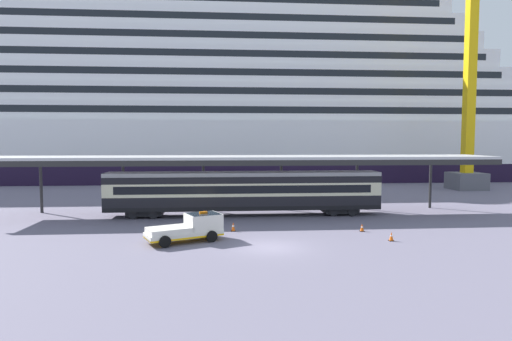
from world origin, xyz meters
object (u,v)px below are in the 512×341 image
object	(u,v)px
traffic_cone_far	(233,227)
dockside_crane	(473,48)
cruise_ship	(162,104)
traffic_cone_mid	(362,228)
traffic_cone_near	(391,236)
service_truck	(191,227)
train_carriage	(244,191)

from	to	relation	value
traffic_cone_far	dockside_crane	xyz separation A→B (m)	(34.60, 26.18, 19.71)
traffic_cone_far	dockside_crane	world-z (taller)	dockside_crane
cruise_ship	traffic_cone_mid	xyz separation A→B (m)	(22.23, -51.23, -13.73)
cruise_ship	dockside_crane	bearing A→B (deg)	-27.33
traffic_cone_mid	dockside_crane	world-z (taller)	dockside_crane
traffic_cone_near	cruise_ship	bearing A→B (deg)	113.12
service_truck	traffic_cone_far	size ratio (longest dim) A/B	7.83
traffic_cone_mid	dockside_crane	xyz separation A→B (m)	(24.62, 27.01, 19.77)
traffic_cone_far	cruise_ship	bearing A→B (deg)	103.66
service_truck	traffic_cone_near	size ratio (longest dim) A/B	8.53
cruise_ship	service_truck	xyz separation A→B (m)	(9.22, -53.42, -13.04)
traffic_cone_mid	traffic_cone_far	bearing A→B (deg)	175.22
cruise_ship	traffic_cone_mid	distance (m)	57.51
service_truck	traffic_cone_near	xyz separation A→B (m)	(14.05, -1.08, -0.67)
dockside_crane	train_carriage	bearing A→B (deg)	-150.03
traffic_cone_mid	traffic_cone_near	bearing A→B (deg)	-72.46
dockside_crane	traffic_cone_far	bearing A→B (deg)	-142.89
service_truck	dockside_crane	size ratio (longest dim) A/B	0.09
cruise_ship	traffic_cone_far	distance (m)	53.64
train_carriage	service_truck	size ratio (longest dim) A/B	4.55
train_carriage	traffic_cone_far	distance (m)	7.30
traffic_cone_far	service_truck	bearing A→B (deg)	-135.15
train_carriage	cruise_ship	bearing A→B (deg)	107.20
cruise_ship	train_carriage	distance (m)	46.99
cruise_ship	traffic_cone_near	size ratio (longest dim) A/B	223.63
train_carriage	traffic_cone_mid	size ratio (longest dim) A/B	41.90
traffic_cone_mid	dockside_crane	bearing A→B (deg)	47.65
traffic_cone_near	traffic_cone_mid	distance (m)	3.42
traffic_cone_mid	dockside_crane	distance (m)	41.55
traffic_cone_near	traffic_cone_far	world-z (taller)	traffic_cone_far
cruise_ship	service_truck	distance (m)	55.75
traffic_cone_far	traffic_cone_mid	bearing A→B (deg)	-4.78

